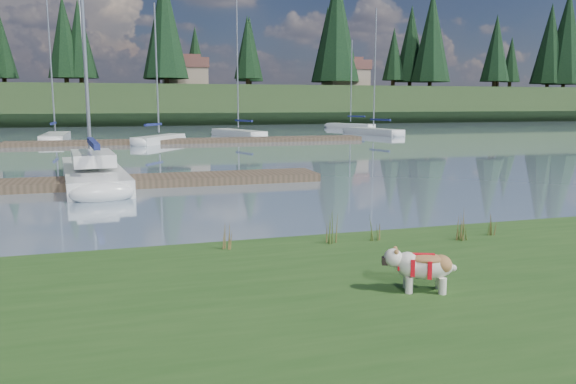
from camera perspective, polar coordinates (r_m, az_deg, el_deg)
name	(u,v)px	position (r m, az deg, el deg)	size (l,w,h in m)	color
ground	(167,143)	(42.10, -12.21, 4.86)	(200.00, 200.00, 0.00)	#8096AB
bank	(401,333)	(7.26, 11.41, -13.84)	(60.00, 9.00, 0.35)	#2A4C1C
ridge	(142,105)	(84.94, -14.57, 8.51)	(200.00, 20.00, 5.00)	#223519
bulldog	(423,265)	(8.15, 13.55, -7.22)	(1.02, 0.66, 0.60)	silver
sailboat_main	(91,169)	(23.18, -19.35, 2.25)	(2.99, 10.19, 14.32)	silver
dock_near	(100,183)	(21.08, -18.58, 0.92)	(16.00, 2.00, 0.30)	#4C3D2C
dock_far	(194,141)	(42.29, -9.50, 5.16)	(26.00, 2.20, 0.30)	#4C3D2C
sailboat_bg_1	(57,136)	(47.91, -22.46, 5.26)	(1.68, 8.30, 12.33)	silver
sailboat_bg_2	(163,138)	(42.68, -12.59, 5.35)	(4.61, 6.22, 10.01)	silver
sailboat_bg_3	(234,132)	(50.20, -5.46, 6.05)	(3.95, 8.21, 11.90)	silver
sailboat_bg_4	(369,131)	(53.30, 8.20, 6.18)	(3.45, 7.85, 11.41)	silver
sailboat_bg_5	(346,126)	(64.95, 5.95, 6.73)	(4.37, 6.70, 9.93)	silver
weed_0	(332,228)	(10.64, 4.51, -3.70)	(0.17, 0.14, 0.66)	#475B23
weed_1	(375,230)	(10.93, 8.85, -3.80)	(0.17, 0.14, 0.51)	#475B23
weed_2	(459,226)	(11.33, 16.97, -3.36)	(0.17, 0.14, 0.63)	#475B23
weed_3	(226,237)	(10.24, -6.29, -4.59)	(0.17, 0.14, 0.52)	#475B23
weed_4	(464,232)	(11.33, 17.45, -3.86)	(0.17, 0.14, 0.41)	#475B23
weed_5	(494,225)	(11.93, 20.21, -3.17)	(0.17, 0.14, 0.50)	#475B23
mud_lip	(295,251)	(11.15, 0.72, -6.03)	(60.00, 0.50, 0.14)	#33281C
conifer_3	(64,37)	(84.60, -21.80, 14.43)	(4.84, 4.84, 12.25)	#382619
conifer_4	(165,24)	(78.77, -12.42, 16.29)	(6.16, 6.16, 15.10)	#382619
conifer_5	(247,47)	(84.24, -4.15, 14.45)	(3.96, 3.96, 10.35)	#382619
conifer_6	(336,26)	(86.46, 4.93, 16.41)	(7.04, 7.04, 17.00)	#382619
conifer_7	(411,44)	(94.85, 12.38, 14.49)	(5.28, 5.28, 13.20)	#382619
conifer_8	(496,48)	(98.40, 20.37, 13.54)	(4.62, 4.62, 11.77)	#382619
conifer_9	(550,44)	(108.95, 25.08, 13.49)	(5.94, 5.94, 14.62)	#382619
house_1	(185,71)	(83.50, -10.45, 11.95)	(6.30, 5.30, 4.65)	gray
house_2	(346,73)	(87.53, 5.87, 11.91)	(6.30, 5.30, 4.65)	gray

